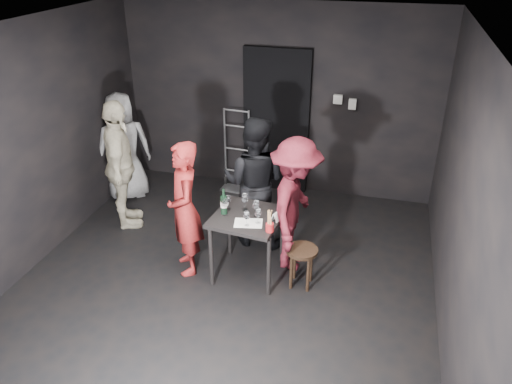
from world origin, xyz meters
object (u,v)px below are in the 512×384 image
(bystander_cream, at_px, (119,158))
(breadstick_cup, at_px, (270,221))
(hand_truck, at_px, (237,174))
(man_maroon, at_px, (295,202))
(stool, at_px, (302,256))
(bystander_grey, at_px, (124,145))
(server_red, at_px, (185,207))
(woman_black, at_px, (254,177))
(tasting_table, at_px, (248,223))
(wine_bottle, at_px, (224,204))

(bystander_cream, bearing_deg, breadstick_cup, -139.03)
(hand_truck, xyz_separation_m, man_maroon, (1.21, -1.71, 0.60))
(stool, relative_size, bystander_cream, 0.25)
(hand_truck, xyz_separation_m, bystander_grey, (-1.44, -0.69, 0.59))
(bystander_cream, height_order, bystander_grey, bystander_cream)
(man_maroon, bearing_deg, hand_truck, 35.89)
(man_maroon, distance_m, bystander_cream, 2.33)
(bystander_cream, distance_m, breadstick_cup, 2.32)
(server_red, relative_size, woman_black, 0.91)
(hand_truck, xyz_separation_m, tasting_table, (0.75, -2.02, 0.43))
(tasting_table, xyz_separation_m, woman_black, (-0.11, 0.68, 0.23))
(hand_truck, distance_m, man_maroon, 2.18)
(woman_black, xyz_separation_m, breadstick_cup, (0.42, -0.93, -0.02))
(woman_black, bearing_deg, man_maroon, 147.43)
(man_maroon, bearing_deg, tasting_table, 124.03)
(server_red, xyz_separation_m, bystander_grey, (-1.51, 1.42, 0.00))
(man_maroon, distance_m, wine_bottle, 0.79)
(server_red, relative_size, breadstick_cup, 6.23)
(stool, relative_size, woman_black, 0.27)
(hand_truck, xyz_separation_m, wine_bottle, (0.49, -2.04, 0.64))
(tasting_table, distance_m, bystander_cream, 1.97)
(tasting_table, height_order, wine_bottle, wine_bottle)
(hand_truck, relative_size, stool, 2.61)
(hand_truck, height_order, breadstick_cup, hand_truck)
(man_maroon, relative_size, bystander_cream, 0.86)
(man_maroon, relative_size, wine_bottle, 5.52)
(tasting_table, bearing_deg, woman_black, 99.10)
(bystander_cream, bearing_deg, man_maroon, -124.92)
(wine_bottle, bearing_deg, breadstick_cup, -21.65)
(wine_bottle, bearing_deg, server_red, -170.12)
(tasting_table, relative_size, breadstick_cup, 2.89)
(man_maroon, xyz_separation_m, breadstick_cup, (-0.15, -0.55, 0.05))
(woman_black, distance_m, man_maroon, 0.68)
(wine_bottle, bearing_deg, stool, -2.87)
(stool, xyz_separation_m, breadstick_cup, (-0.32, -0.18, 0.49))
(server_red, relative_size, wine_bottle, 5.44)
(bystander_cream, height_order, wine_bottle, bystander_cream)
(hand_truck, relative_size, man_maroon, 0.75)
(server_red, distance_m, woman_black, 0.97)
(server_red, relative_size, man_maroon, 0.98)
(hand_truck, height_order, server_red, server_red)
(woman_black, bearing_deg, breadstick_cup, 114.99)
(woman_black, xyz_separation_m, wine_bottle, (-0.15, -0.70, -0.02))
(tasting_table, bearing_deg, bystander_grey, 148.83)
(hand_truck, distance_m, wine_bottle, 2.19)
(breadstick_cup, bearing_deg, stool, 29.68)
(wine_bottle, distance_m, breadstick_cup, 0.61)
(hand_truck, relative_size, bystander_grey, 0.76)
(stool, distance_m, bystander_cream, 2.63)
(tasting_table, distance_m, woman_black, 0.73)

